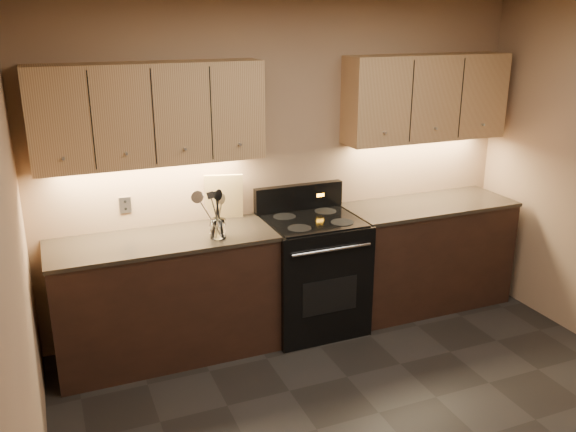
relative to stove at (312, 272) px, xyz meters
name	(u,v)px	position (x,y,z in m)	size (l,w,h in m)	color
wall_back	(288,165)	(-0.08, 0.32, 0.82)	(4.00, 0.04, 2.60)	#9E7F5C
wall_left	(15,319)	(-2.08, -1.68, 0.82)	(0.04, 4.00, 2.60)	#9E7F5C
counter_left	(166,297)	(-1.18, 0.02, -0.01)	(1.62, 0.62, 0.93)	black
counter_right	(425,254)	(1.10, 0.02, -0.01)	(1.46, 0.62, 0.93)	black
stove	(312,272)	(0.00, 0.00, 0.00)	(0.76, 0.68, 1.14)	black
upper_cab_left	(149,114)	(-1.18, 0.17, 1.32)	(1.60, 0.30, 0.70)	tan
upper_cab_right	(426,98)	(1.10, 0.17, 1.32)	(1.44, 0.30, 0.70)	tan
outlet_plate	(125,205)	(-1.38, 0.31, 0.64)	(0.09, 0.01, 0.12)	#B2B5BA
utensil_crock	(218,229)	(-0.80, -0.12, 0.52)	(0.13, 0.13, 0.14)	white
cutting_board	(224,197)	(-0.64, 0.27, 0.63)	(0.29, 0.02, 0.37)	tan
wooden_spoon	(215,217)	(-0.83, -0.14, 0.62)	(0.06, 0.06, 0.31)	tan
black_spoon	(214,212)	(-0.82, -0.10, 0.64)	(0.06, 0.06, 0.35)	black
black_turner	(221,214)	(-0.78, -0.14, 0.63)	(0.08, 0.08, 0.34)	black
steel_spatula	(221,210)	(-0.77, -0.12, 0.66)	(0.08, 0.08, 0.38)	silver
steel_skimmer	(221,212)	(-0.78, -0.14, 0.65)	(0.09, 0.09, 0.36)	silver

